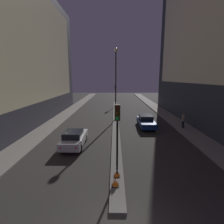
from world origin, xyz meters
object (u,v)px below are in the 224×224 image
traffic_light_near (117,125)px  traffic_cone_near (115,181)px  street_lamp (116,73)px  car_right_lane (146,121)px  traffic_cone_far (117,172)px  pedestrian_on_right_sidewalk (183,120)px  car_left_lane (74,138)px  traffic_light_mid (115,91)px

traffic_light_near → traffic_cone_near: traffic_light_near is taller
street_lamp → car_right_lane: street_lamp is taller
traffic_light_near → traffic_cone_far: (0.00, 0.08, -2.96)m
traffic_light_near → traffic_cone_far: traffic_light_near is taller
car_right_lane → pedestrian_on_right_sidewalk: (4.24, -0.79, 0.35)m
car_left_lane → pedestrian_on_right_sidewalk: pedestrian_on_right_sidewalk is taller
traffic_cone_far → pedestrian_on_right_sidewalk: bearing=52.9°
pedestrian_on_right_sidewalk → car_right_lane: bearing=169.4°
street_lamp → traffic_cone_far: size_ratio=18.00×
traffic_cone_near → car_left_lane: (-3.64, 5.95, 0.32)m
car_right_lane → car_left_lane: bearing=-139.7°
traffic_cone_far → traffic_light_mid: bearing=90.0°
traffic_light_mid → traffic_cone_near: bearing=-90.2°
pedestrian_on_right_sidewalk → traffic_cone_far: bearing=-127.1°
traffic_light_near → street_lamp: bearing=90.0°
traffic_cone_far → pedestrian_on_right_sidewalk: 13.23m
traffic_cone_far → car_right_lane: car_right_lane is taller
traffic_cone_near → car_right_lane: bearing=72.7°
traffic_cone_far → car_right_lane: (3.73, 11.33, 0.33)m
traffic_light_mid → car_left_lane: bearing=-99.8°
pedestrian_on_right_sidewalk → car_left_lane: bearing=-154.7°
traffic_cone_far → car_left_lane: size_ratio=0.13×
traffic_light_mid → street_lamp: (0.00, -11.89, 3.29)m
traffic_cone_near → traffic_light_near: bearing=83.6°
street_lamp → car_left_lane: (-3.74, -9.84, -5.92)m
traffic_light_near → car_left_lane: (-3.74, 5.06, -2.63)m
traffic_light_mid → traffic_cone_far: (0.00, -26.71, -2.96)m
traffic_light_mid → car_left_lane: size_ratio=1.05×
car_right_lane → pedestrian_on_right_sidewalk: bearing=-10.6°
car_right_lane → pedestrian_on_right_sidewalk: 4.33m
traffic_cone_far → traffic_light_near: bearing=-91.2°
traffic_cone_near → pedestrian_on_right_sidewalk: (8.08, 11.50, 0.67)m
traffic_cone_far → car_left_lane: (-3.74, 4.99, 0.34)m
traffic_light_near → traffic_light_mid: bearing=90.0°
car_left_lane → car_right_lane: (7.47, 6.34, -0.00)m
traffic_light_mid → traffic_cone_far: bearing=-90.0°
traffic_light_near → car_right_lane: 12.28m
car_left_lane → street_lamp: bearing=69.2°
street_lamp → pedestrian_on_right_sidewalk: (7.98, -4.29, -5.57)m
street_lamp → pedestrian_on_right_sidewalk: street_lamp is taller
traffic_light_near → traffic_cone_near: 3.08m
traffic_light_near → traffic_cone_far: bearing=88.8°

